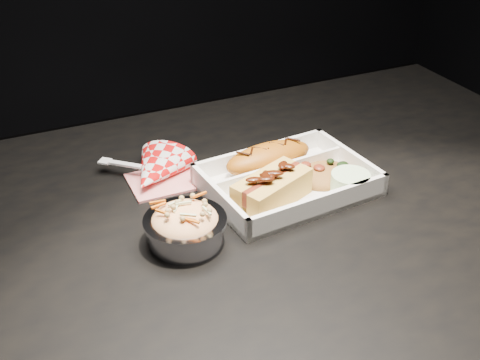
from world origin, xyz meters
The scene contains 8 objects.
dining_table centered at (0.00, 0.00, 0.66)m, with size 1.20×0.80×0.75m.
food_tray centered at (0.05, 0.04, 0.76)m, with size 0.26×0.20×0.04m.
fried_pastry centered at (0.05, 0.09, 0.78)m, with size 0.15×0.06×0.05m, color #A15610.
hotdog centered at (0.01, 0.01, 0.78)m, with size 0.14×0.10×0.06m.
fried_rice_mound centered at (0.12, 0.03, 0.77)m, with size 0.10×0.08×0.03m, color #9F662E.
cupcake_liner centered at (0.13, -0.02, 0.77)m, with size 0.06×0.06×0.03m, color #C6E9B0.
foil_coleslaw_cup centered at (-0.14, -0.03, 0.78)m, with size 0.11×0.11×0.07m.
napkin_fork centered at (-0.13, 0.15, 0.77)m, with size 0.15×0.15×0.10m.
Camera 1 is at (-0.35, -0.66, 1.26)m, focal length 45.00 mm.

